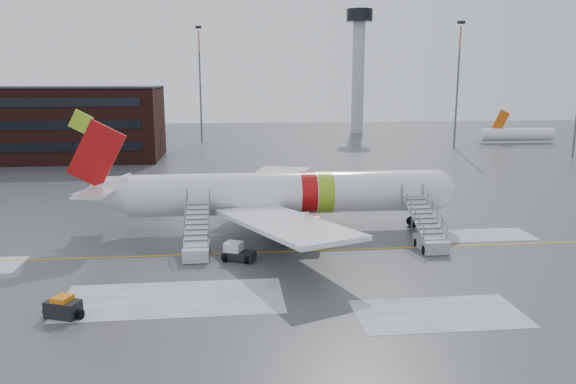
{
  "coord_description": "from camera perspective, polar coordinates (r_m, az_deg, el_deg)",
  "views": [
    {
      "loc": [
        -2.28,
        -44.19,
        13.85
      ],
      "look_at": [
        2.8,
        3.54,
        4.0
      ],
      "focal_mm": 35.0,
      "sensor_mm": 36.0,
      "label": 1
    }
  ],
  "objects": [
    {
      "name": "airstair_fwd",
      "position": [
        47.89,
        14.06,
        -4.24
      ],
      "size": [
        2.05,
        7.7,
        3.48
      ],
      "color": "#A3A5AA",
      "rests_on": "ground"
    },
    {
      "name": "airliner",
      "position": [
        50.97,
        -1.3,
        -0.21
      ],
      "size": [
        35.03,
        32.97,
        11.18
      ],
      "color": "white",
      "rests_on": "ground"
    },
    {
      "name": "pushback_tug",
      "position": [
        43.62,
        -5.2,
        -6.11
      ],
      "size": [
        2.76,
        2.46,
        1.4
      ],
      "color": "black",
      "rests_on": "ground"
    },
    {
      "name": "baggage_tractor",
      "position": [
        36.09,
        -21.88,
        -10.9
      ],
      "size": [
        2.65,
        1.78,
        1.3
      ],
      "color": "black",
      "rests_on": "ground"
    },
    {
      "name": "distant_aircraft",
      "position": [
        126.86,
        24.75,
        4.27
      ],
      "size": [
        35.0,
        18.0,
        8.0
      ],
      "primitive_type": null,
      "color": "#D8590C",
      "rests_on": "ground"
    },
    {
      "name": "light_mast_far_n",
      "position": [
        122.32,
        -8.93,
        11.45
      ],
      "size": [
        1.2,
        1.2,
        24.25
      ],
      "color": "#595B60",
      "rests_on": "ground"
    },
    {
      "name": "airstair_aft",
      "position": [
        45.12,
        -9.27,
        -5.02
      ],
      "size": [
        2.05,
        7.7,
        3.48
      ],
      "color": "#BABDC2",
      "rests_on": "ground"
    },
    {
      "name": "light_mast_far_ne",
      "position": [
        115.05,
        16.89,
        11.1
      ],
      "size": [
        1.2,
        1.2,
        24.25
      ],
      "color": "#595B60",
      "rests_on": "ground"
    },
    {
      "name": "ground",
      "position": [
        46.36,
        -2.99,
        -5.8
      ],
      "size": [
        260.0,
        260.0,
        0.0
      ],
      "primitive_type": "plane",
      "color": "#494C4F",
      "rests_on": "ground"
    },
    {
      "name": "control_tower",
      "position": [
        142.97,
        7.18,
        13.48
      ],
      "size": [
        6.4,
        6.4,
        30.0
      ],
      "color": "#B2B5BA",
      "rests_on": "ground"
    }
  ]
}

